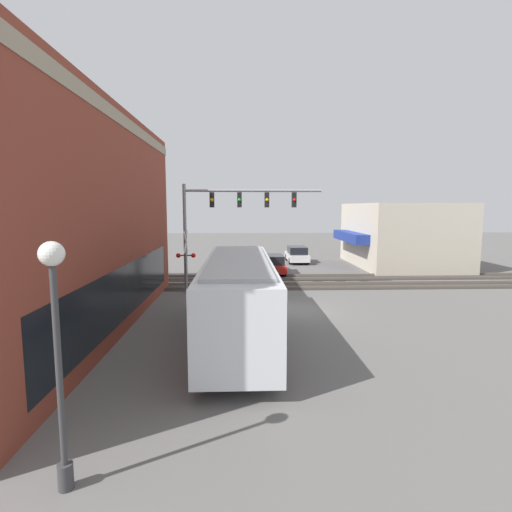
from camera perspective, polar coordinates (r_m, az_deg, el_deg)
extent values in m
plane|color=#605E5B|center=(20.56, 5.46, -7.65)|extent=(120.00, 120.00, 0.00)
cube|color=gray|center=(17.76, -19.33, 18.05)|extent=(19.40, 0.36, 0.50)
cube|color=black|center=(17.73, -18.10, -4.70)|extent=(16.12, 0.12, 2.20)
cube|color=beige|center=(37.55, 20.01, 2.87)|extent=(10.89, 7.98, 5.50)
cube|color=navy|center=(36.10, 13.31, 2.72)|extent=(7.63, 1.20, 0.80)
cube|color=silver|center=(15.72, -2.53, -5.56)|extent=(10.92, 2.55, 2.70)
cube|color=black|center=(15.63, -2.54, -4.12)|extent=(10.70, 2.59, 1.13)
cube|color=#B21E1E|center=(16.01, -2.51, -9.68)|extent=(10.70, 2.58, 0.24)
cube|color=#A5A8AA|center=(15.47, -2.56, -0.47)|extent=(9.28, 2.17, 0.12)
cylinder|color=black|center=(19.18, -2.46, -7.15)|extent=(1.00, 2.57, 1.00)
cylinder|color=black|center=(12.59, -2.59, -14.89)|extent=(1.00, 2.57, 1.00)
cylinder|color=gray|center=(24.55, -10.09, 2.45)|extent=(0.20, 0.20, 6.57)
cylinder|color=gray|center=(24.28, -0.41, 9.32)|extent=(0.16, 8.26, 0.16)
cube|color=black|center=(24.31, -6.31, 7.97)|extent=(0.30, 0.27, 0.90)
sphere|color=yellow|center=(24.15, -6.34, 7.98)|extent=(0.20, 0.20, 0.20)
cube|color=black|center=(24.25, -2.38, 8.01)|extent=(0.30, 0.27, 0.90)
sphere|color=green|center=(24.08, -2.38, 8.02)|extent=(0.20, 0.20, 0.20)
cube|color=black|center=(24.30, 1.56, 8.01)|extent=(0.30, 0.27, 0.90)
sphere|color=yellow|center=(24.14, 1.58, 8.02)|extent=(0.20, 0.20, 0.20)
cube|color=black|center=(24.47, 5.46, 7.98)|extent=(0.30, 0.27, 0.90)
sphere|color=red|center=(24.30, 5.51, 7.98)|extent=(0.20, 0.20, 0.20)
cylinder|color=gray|center=(24.43, -9.94, -1.07)|extent=(0.14, 0.14, 3.60)
cube|color=white|center=(24.28, -10.01, 1.97)|extent=(1.41, 0.06, 1.41)
cube|color=white|center=(24.28, -10.01, 1.97)|extent=(1.41, 0.06, 1.41)
cylinder|color=#38383A|center=(24.37, -9.97, 0.10)|extent=(0.08, 0.90, 0.08)
sphere|color=red|center=(24.26, -8.93, 0.09)|extent=(0.28, 0.28, 0.28)
sphere|color=red|center=(24.38, -11.03, 0.08)|extent=(0.28, 0.28, 0.28)
cylinder|color=#38383A|center=(9.13, -25.55, -26.53)|extent=(0.28, 0.28, 0.50)
cylinder|color=#38383A|center=(8.27, -26.25, -15.79)|extent=(0.12, 0.12, 4.18)
sphere|color=white|center=(7.71, -27.18, 0.28)|extent=(0.44, 0.44, 0.44)
cube|color=#332D28|center=(26.36, 3.72, -4.32)|extent=(2.60, 60.00, 0.03)
cube|color=#6B6056|center=(25.65, 3.88, -4.51)|extent=(0.07, 60.00, 0.15)
cube|color=#6B6056|center=(27.05, 3.56, -3.90)|extent=(0.07, 60.00, 0.15)
cube|color=#332D28|center=(29.49, 3.08, -3.10)|extent=(2.60, 60.00, 0.03)
cube|color=#6B6056|center=(28.78, 3.21, -3.23)|extent=(0.07, 60.00, 0.15)
cube|color=#6B6056|center=(30.18, 2.95, -2.75)|extent=(0.07, 60.00, 0.15)
cube|color=#B21E19|center=(31.50, 2.36, -1.50)|extent=(4.61, 1.80, 0.55)
cube|color=black|center=(31.19, 2.40, -0.46)|extent=(2.53, 1.62, 0.66)
cylinder|color=black|center=(32.94, 2.16, -1.49)|extent=(0.64, 1.82, 0.64)
cylinder|color=black|center=(30.13, 2.58, -2.29)|extent=(0.64, 1.82, 0.64)
cube|color=silver|center=(37.83, 5.85, -0.07)|extent=(4.52, 1.80, 0.58)
cube|color=black|center=(37.53, 5.91, 0.85)|extent=(2.49, 1.62, 0.68)
cylinder|color=black|center=(39.24, 5.56, -0.14)|extent=(0.64, 1.82, 0.64)
cylinder|color=black|center=(36.48, 6.16, -0.69)|extent=(0.64, 1.82, 0.64)
cylinder|color=#473828|center=(23.65, -6.14, -4.71)|extent=(0.28, 0.28, 0.80)
cylinder|color=#262D4C|center=(23.51, -6.16, -2.95)|extent=(0.34, 0.34, 0.67)
sphere|color=tan|center=(23.44, -6.17, -1.88)|extent=(0.22, 0.22, 0.22)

